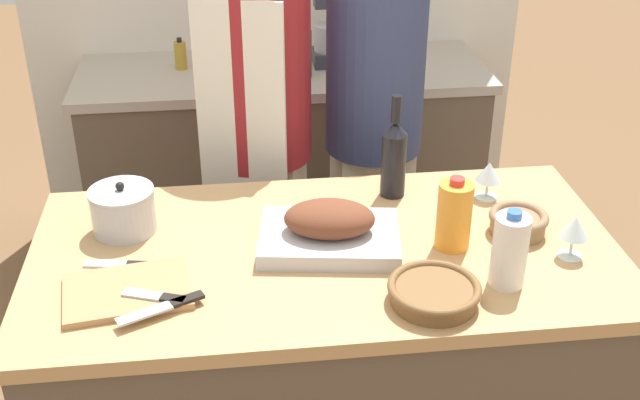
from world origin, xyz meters
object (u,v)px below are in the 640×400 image
knife_chef (164,307)px  roasting_pan (329,230)px  person_cook_aproned (257,122)px  person_cook_guest (374,116)px  juice_jug (454,215)px  wine_bottle_green (394,157)px  stock_pot (123,210)px  knife_bread (156,296)px  stand_mixer (335,31)px  condiment_bottle_short (180,55)px  mixing_bowl (518,222)px  milk_jug (510,251)px  condiment_bottle_tall (305,54)px  knife_paring (121,265)px  wine_glass_left (489,173)px  condiment_bottle_extra (218,49)px  cutting_board (127,291)px  wicker_basket (434,292)px  wine_glass_right (575,229)px

knife_chef → roasting_pan: bearing=31.0°
person_cook_aproned → person_cook_guest: bearing=27.8°
person_cook_guest → juice_jug: bearing=-91.9°
juice_jug → knife_chef: size_ratio=0.99×
juice_jug → wine_bottle_green: 0.32m
juice_jug → stock_pot: bearing=167.9°
person_cook_guest → stock_pot: bearing=-146.9°
knife_bread → stand_mixer: stand_mixer is taller
juice_jug → condiment_bottle_short: (-0.76, 1.53, -0.05)m
juice_jug → person_cook_aproned: (-0.48, 0.77, -0.05)m
mixing_bowl → knife_chef: mixing_bowl is taller
stock_pot → milk_jug: milk_jug is taller
milk_jug → condiment_bottle_tall: 1.60m
mixing_bowl → knife_paring: (-1.06, -0.04, -0.03)m
condiment_bottle_short → person_cook_guest: bearing=-44.5°
roasting_pan → juice_jug: juice_jug is taller
wine_glass_left → condiment_bottle_extra: (-0.78, 1.32, -0.03)m
wine_glass_left → knife_chef: (-0.92, -0.46, -0.06)m
knife_paring → knife_bread: (0.10, -0.18, 0.02)m
roasting_pan → mixing_bowl: size_ratio=2.49×
cutting_board → stand_mixer: stand_mixer is taller
wicker_basket → person_cook_aproned: 1.08m
milk_jug → stand_mixer: bearing=96.6°
wine_glass_left → condiment_bottle_tall: condiment_bottle_tall is taller
juice_jug → person_cook_aproned: person_cook_aproned is taller
roasting_pan → wine_bottle_green: (0.22, 0.26, 0.07)m
condiment_bottle_tall → person_cook_aproned: 0.65m
condiment_bottle_extra → person_cook_guest: (0.55, -0.73, -0.03)m
wine_bottle_green → condiment_bottle_extra: 1.36m
wine_glass_left → milk_jug: bearing=-101.0°
milk_jug → knife_bread: size_ratio=1.31×
milk_jug → condiment_bottle_tall: (-0.34, 1.56, -0.01)m
knife_bread → condiment_bottle_tall: size_ratio=0.74×
knife_bread → stand_mixer: size_ratio=0.45×
wine_glass_right → wicker_basket: bearing=-159.2°
condiment_bottle_extra → knife_paring: bearing=-99.6°
wicker_basket → knife_bread: wicker_basket is taller
wine_bottle_green → wine_glass_left: bearing=-11.2°
wine_bottle_green → person_cook_aproned: size_ratio=0.18×
wine_bottle_green → condiment_bottle_short: (-0.66, 1.23, -0.08)m
wine_bottle_green → stand_mixer: stand_mixer is taller
cutting_board → wine_glass_right: size_ratio=2.76×
wine_glass_left → condiment_bottle_extra: condiment_bottle_extra is taller
mixing_bowl → stand_mixer: bearing=101.8°
stand_mixer → knife_paring: bearing=-116.8°
person_cook_aproned → stand_mixer: bearing=81.8°
wine_bottle_green → knife_paring: bearing=-159.0°
cutting_board → wine_glass_right: 1.14m
person_cook_aproned → juice_jug: bearing=-39.9°
wine_glass_right → stand_mixer: stand_mixer is taller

